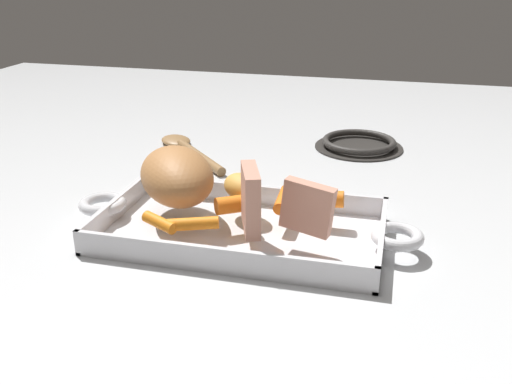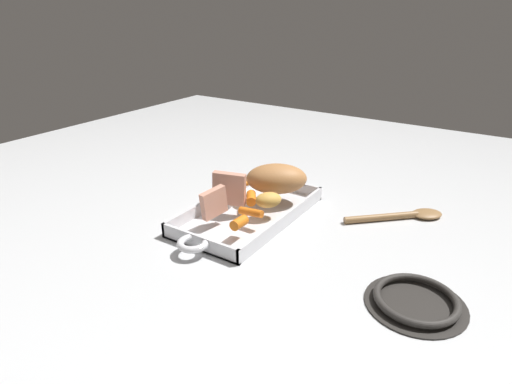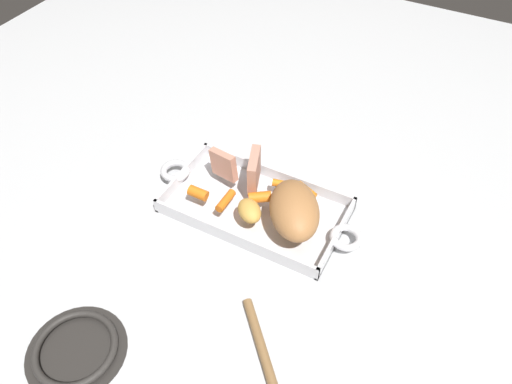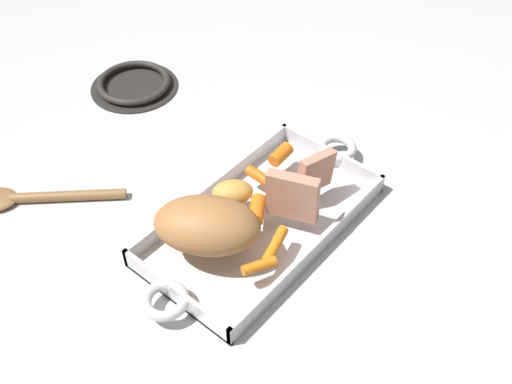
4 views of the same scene
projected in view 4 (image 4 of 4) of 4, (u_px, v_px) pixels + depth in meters
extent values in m
plane|color=silver|center=(261.00, 226.00, 0.95)|extent=(2.22, 2.22, 0.00)
cube|color=silver|center=(261.00, 224.00, 0.95)|extent=(0.38, 0.21, 0.01)
cube|color=silver|center=(314.00, 251.00, 0.89)|extent=(0.38, 0.01, 0.03)
cube|color=silver|center=(213.00, 189.00, 0.98)|extent=(0.38, 0.01, 0.03)
cube|color=silver|center=(176.00, 295.00, 0.84)|extent=(0.01, 0.21, 0.03)
cube|color=silver|center=(330.00, 157.00, 1.04)|extent=(0.01, 0.21, 0.03)
torus|color=silver|center=(165.00, 300.00, 0.82)|extent=(0.07, 0.07, 0.02)
torus|color=silver|center=(337.00, 148.00, 1.04)|extent=(0.07, 0.07, 0.02)
ellipsoid|color=#AD7241|center=(207.00, 225.00, 0.86)|extent=(0.17, 0.18, 0.07)
cube|color=tan|center=(293.00, 196.00, 0.89)|extent=(0.04, 0.08, 0.08)
cube|color=tan|center=(316.00, 172.00, 0.94)|extent=(0.07, 0.03, 0.07)
cylinder|color=orange|center=(255.00, 209.00, 0.91)|extent=(0.05, 0.05, 0.02)
cylinder|color=orange|center=(275.00, 245.00, 0.87)|extent=(0.07, 0.03, 0.02)
cylinder|color=orange|center=(281.00, 155.00, 1.00)|extent=(0.04, 0.02, 0.03)
cylinder|color=orange|center=(262.00, 178.00, 0.96)|extent=(0.02, 0.06, 0.02)
cylinder|color=orange|center=(259.00, 266.00, 0.84)|extent=(0.05, 0.04, 0.02)
ellipsoid|color=gold|center=(232.00, 192.00, 0.93)|extent=(0.08, 0.08, 0.04)
cylinder|color=#282623|center=(134.00, 86.00, 1.21)|extent=(0.17, 0.17, 0.01)
torus|color=#2D2B28|center=(134.00, 82.00, 1.20)|extent=(0.14, 0.14, 0.01)
cylinder|color=olive|center=(69.00, 196.00, 0.99)|extent=(0.14, 0.15, 0.02)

